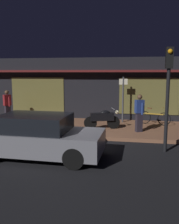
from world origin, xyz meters
name	(u,v)px	position (x,y,z in m)	size (l,w,h in m)	color
ground_plane	(68,146)	(0.00, 0.00, 0.00)	(60.00, 60.00, 0.00)	black
sidewalk_slab	(84,127)	(0.00, 3.00, 0.07)	(18.00, 4.00, 0.15)	brown
storefront_building	(95,88)	(0.00, 6.39, 1.80)	(18.00, 3.30, 3.60)	black
motorcycle	(103,118)	(1.00, 2.48, 0.65)	(1.65, 0.76, 0.97)	black
bicycle_extra	(154,118)	(3.44, 3.94, 0.51)	(1.58, 0.63, 0.91)	black
person_photographer	(7,105)	(-4.40, 3.58, 1.03)	(0.54, 0.44, 1.67)	#28232D
person_bystander	(139,112)	(2.66, 2.23, 1.03)	(0.44, 0.58, 1.67)	#28232D
sign_post	(123,97)	(1.84, 4.28, 1.51)	(0.44, 0.09, 2.40)	#47474C
traffic_light_pole	(168,81)	(3.54, -0.03, 2.48)	(0.24, 0.33, 3.60)	black
parked_car_far	(38,136)	(-0.62, -1.36, 0.70)	(4.13, 1.84, 1.42)	black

